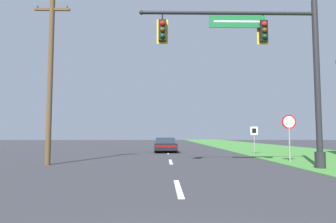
{
  "coord_description": "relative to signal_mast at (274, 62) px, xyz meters",
  "views": [
    {
      "loc": [
        -0.44,
        -2.43,
        1.49
      ],
      "look_at": [
        0.0,
        22.02,
        3.37
      ],
      "focal_mm": 32.0,
      "sensor_mm": 36.0,
      "label": 1
    }
  ],
  "objects": [
    {
      "name": "grass_verge_right",
      "position": [
        6.01,
        19.47,
        -4.67
      ],
      "size": [
        10.0,
        110.0,
        0.04
      ],
      "color": "#428438",
      "rests_on": "ground"
    },
    {
      "name": "road_center_line",
      "position": [
        -4.49,
        11.47,
        -4.68
      ],
      "size": [
        0.16,
        34.8,
        0.01
      ],
      "color": "silver",
      "rests_on": "ground"
    },
    {
      "name": "stop_sign",
      "position": [
        1.82,
        2.88,
        -2.83
      ],
      "size": [
        0.76,
        0.07,
        2.5
      ],
      "color": "gray",
      "rests_on": "grass_verge_right"
    },
    {
      "name": "route_sign_post",
      "position": [
        1.86,
        9.13,
        -3.16
      ],
      "size": [
        0.55,
        0.06,
        2.03
      ],
      "color": "gray",
      "rests_on": "grass_verge_right"
    },
    {
      "name": "signal_mast",
      "position": [
        0.0,
        0.0,
        0.0
      ],
      "size": [
        8.12,
        0.47,
        7.76
      ],
      "color": "#232326",
      "rests_on": "grass_verge_right"
    },
    {
      "name": "utility_pole_near",
      "position": [
        -10.58,
        1.98,
        -0.15
      ],
      "size": [
        1.8,
        0.26,
        8.77
      ],
      "color": "brown",
      "rests_on": "ground"
    },
    {
      "name": "car_ahead",
      "position": [
        -4.71,
        12.72,
        -4.09
      ],
      "size": [
        1.93,
        4.25,
        1.19
      ],
      "color": "black",
      "rests_on": "ground"
    }
  ]
}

